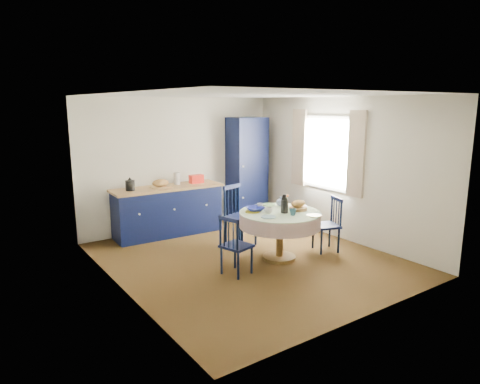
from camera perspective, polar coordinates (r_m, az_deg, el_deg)
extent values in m
plane|color=black|center=(6.75, 1.14, -8.90)|extent=(4.50, 4.50, 0.00)
plane|color=white|center=(6.32, 1.23, 12.84)|extent=(4.50, 4.50, 0.00)
cube|color=silver|center=(8.32, -7.98, 3.80)|extent=(4.00, 0.02, 2.50)
cube|color=silver|center=(5.51, -15.91, -0.52)|extent=(0.02, 4.50, 2.50)
cube|color=silver|center=(7.75, 13.26, 3.03)|extent=(0.02, 4.50, 2.50)
plane|color=white|center=(7.92, 11.71, 5.10)|extent=(0.00, 1.20, 1.20)
cube|color=#F1E5CC|center=(7.39, 15.25, 4.88)|extent=(0.05, 0.34, 1.45)
cube|color=#F1E5CC|center=(8.35, 7.87, 5.91)|extent=(0.05, 0.34, 1.45)
cube|color=black|center=(7.97, -9.59, -2.61)|extent=(1.97, 0.67, 0.86)
cube|color=#B87C54|center=(7.87, -9.70, 0.56)|extent=(2.03, 0.71, 0.04)
cube|color=#AE1A11|center=(8.12, -5.75, 1.73)|extent=(0.27, 0.15, 0.16)
cube|color=#B87C54|center=(7.80, -10.57, 0.66)|extent=(0.35, 0.25, 0.02)
ellipsoid|color=tan|center=(7.79, -10.59, 1.20)|extent=(0.31, 0.20, 0.13)
cylinder|color=silver|center=(8.05, -8.36, 1.79)|extent=(0.12, 0.12, 0.22)
cube|color=black|center=(8.86, 0.91, 3.10)|extent=(0.74, 0.53, 2.11)
cylinder|color=white|center=(8.46, 0.38, 3.42)|extent=(0.04, 0.02, 0.04)
cylinder|color=white|center=(8.57, 0.38, -0.76)|extent=(0.04, 0.02, 0.04)
cylinder|color=brown|center=(6.77, 5.24, -8.65)|extent=(0.51, 0.51, 0.05)
cylinder|color=brown|center=(6.66, 5.30, -5.87)|extent=(0.11, 0.11, 0.68)
cylinder|color=brown|center=(6.56, 5.36, -2.91)|extent=(1.18, 1.18, 0.03)
cylinder|color=silver|center=(6.59, 5.34, -3.71)|extent=(1.24, 1.24, 0.22)
cylinder|color=white|center=(6.56, 5.36, -2.73)|extent=(1.24, 1.24, 0.01)
cylinder|color=#89B0BD|center=(6.24, 3.84, -3.32)|extent=(0.22, 0.22, 0.01)
cylinder|color=gold|center=(6.40, 9.84, -3.09)|extent=(0.22, 0.22, 0.01)
cylinder|color=navy|center=(6.94, 8.00, -1.88)|extent=(0.22, 0.22, 0.01)
cylinder|color=#77A363|center=(7.00, 3.82, -1.68)|extent=(0.22, 0.22, 0.01)
cylinder|color=gold|center=(6.53, 1.65, -2.64)|extent=(0.22, 0.22, 0.01)
cylinder|color=olive|center=(6.70, 7.75, -2.20)|extent=(0.28, 0.28, 0.05)
ellipsoid|color=tan|center=(6.68, 7.77, -1.53)|extent=(0.26, 0.16, 0.11)
cube|color=silver|center=(6.58, 3.70, -2.41)|extent=(0.10, 0.07, 0.04)
cylinder|color=black|center=(6.14, 1.56, -9.08)|extent=(0.03, 0.03, 0.39)
cylinder|color=black|center=(6.33, -0.67, -8.44)|extent=(0.03, 0.03, 0.39)
cylinder|color=black|center=(5.93, -0.23, -9.84)|extent=(0.03, 0.03, 0.39)
cylinder|color=black|center=(6.12, -2.48, -9.15)|extent=(0.03, 0.03, 0.39)
cube|color=black|center=(6.05, -0.46, -7.20)|extent=(0.45, 0.47, 0.04)
cylinder|color=black|center=(5.77, -0.36, -5.86)|extent=(0.03, 0.03, 0.44)
cylinder|color=black|center=(5.97, -2.64, -5.28)|extent=(0.03, 0.03, 0.44)
cube|color=black|center=(5.81, -1.53, -3.67)|extent=(0.13, 0.35, 0.05)
cylinder|color=black|center=(5.82, -0.91, -5.90)|extent=(0.02, 0.02, 0.37)
cylinder|color=black|center=(5.87, -1.52, -5.74)|extent=(0.02, 0.02, 0.37)
cylinder|color=black|center=(5.93, -2.11, -5.58)|extent=(0.02, 0.02, 0.37)
cylinder|color=black|center=(7.05, 0.27, -5.94)|extent=(0.04, 0.04, 0.47)
cylinder|color=black|center=(7.34, 2.10, -5.25)|extent=(0.04, 0.04, 0.47)
cylinder|color=black|center=(7.27, -1.90, -5.41)|extent=(0.04, 0.04, 0.47)
cylinder|color=black|center=(7.54, -0.04, -4.77)|extent=(0.04, 0.04, 0.47)
cube|color=black|center=(7.23, 0.11, -3.39)|extent=(0.57, 0.55, 0.04)
cylinder|color=black|center=(7.15, -2.06, -1.39)|extent=(0.04, 0.04, 0.53)
cylinder|color=black|center=(7.43, -0.17, -0.88)|extent=(0.04, 0.04, 0.53)
cube|color=black|center=(7.24, -1.10, 0.74)|extent=(0.41, 0.16, 0.07)
cylinder|color=black|center=(7.22, -1.60, -1.43)|extent=(0.02, 0.02, 0.44)
cylinder|color=black|center=(7.29, -1.10, -1.30)|extent=(0.02, 0.02, 0.44)
cylinder|color=black|center=(7.36, -0.60, -1.16)|extent=(0.02, 0.02, 0.44)
cylinder|color=black|center=(7.27, 9.71, -5.85)|extent=(0.03, 0.03, 0.41)
cylinder|color=black|center=(6.99, 10.80, -6.60)|extent=(0.03, 0.03, 0.41)
cylinder|color=black|center=(7.40, 11.85, -5.63)|extent=(0.03, 0.03, 0.41)
cylinder|color=black|center=(7.13, 13.01, -6.35)|extent=(0.03, 0.03, 0.41)
cube|color=black|center=(7.13, 11.41, -4.39)|extent=(0.49, 0.50, 0.04)
cylinder|color=black|center=(7.29, 12.13, -2.23)|extent=(0.03, 0.03, 0.45)
cylinder|color=black|center=(7.01, 13.32, -2.83)|extent=(0.03, 0.03, 0.45)
cube|color=black|center=(7.10, 12.79, -0.89)|extent=(0.16, 0.35, 0.06)
cylinder|color=black|center=(7.23, 12.40, -2.51)|extent=(0.02, 0.02, 0.38)
cylinder|color=black|center=(7.15, 12.71, -2.67)|extent=(0.02, 0.02, 0.38)
cylinder|color=black|center=(7.08, 13.02, -2.83)|extent=(0.02, 0.02, 0.38)
imported|color=silver|center=(6.45, 3.83, -2.47)|extent=(0.11, 0.11, 0.09)
imported|color=#386B7B|center=(6.37, 7.05, -2.68)|extent=(0.10, 0.10, 0.10)
imported|color=black|center=(6.89, 5.78, -1.57)|extent=(0.12, 0.12, 0.10)
imported|color=silver|center=(6.71, 2.68, -1.90)|extent=(0.10, 0.10, 0.09)
imported|color=navy|center=(6.58, 2.03, -2.28)|extent=(0.28, 0.28, 0.07)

